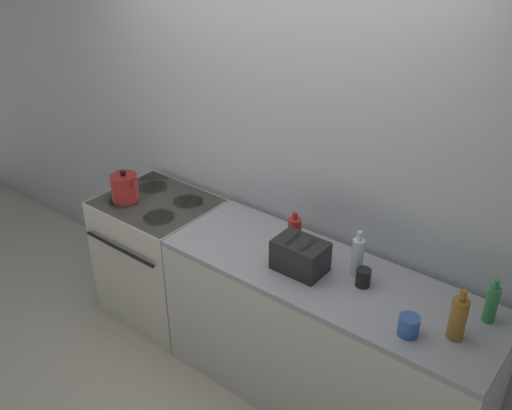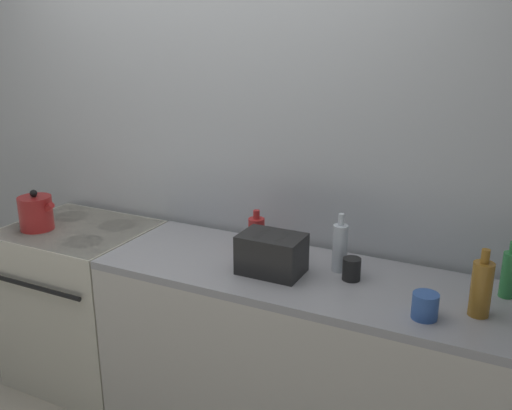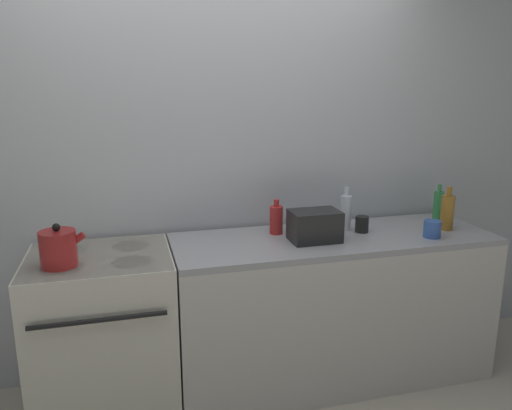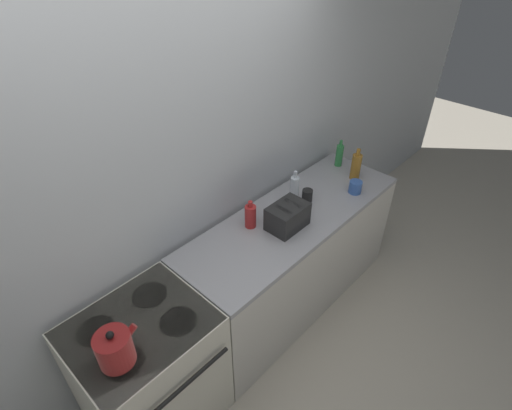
% 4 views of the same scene
% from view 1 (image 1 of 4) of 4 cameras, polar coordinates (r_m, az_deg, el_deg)
% --- Properties ---
extents(ground_plane, '(12.00, 12.00, 0.00)m').
position_cam_1_polar(ground_plane, '(3.80, -5.38, -16.49)').
color(ground_plane, beige).
extents(wall_back, '(8.00, 0.05, 2.60)m').
position_cam_1_polar(wall_back, '(3.49, 1.40, 5.28)').
color(wall_back, silver).
rests_on(wall_back, ground_plane).
extents(stove, '(0.74, 0.67, 0.90)m').
position_cam_1_polar(stove, '(4.04, -9.45, -5.10)').
color(stove, silver).
rests_on(stove, ground_plane).
extents(counter_block, '(1.89, 0.64, 0.90)m').
position_cam_1_polar(counter_block, '(3.38, 6.69, -13.12)').
color(counter_block, silver).
rests_on(counter_block, ground_plane).
extents(kettle, '(0.22, 0.17, 0.22)m').
position_cam_1_polar(kettle, '(3.84, -12.99, 1.74)').
color(kettle, maroon).
rests_on(kettle, stove).
extents(toaster, '(0.28, 0.19, 0.18)m').
position_cam_1_polar(toaster, '(3.07, 4.44, -5.08)').
color(toaster, black).
rests_on(toaster, counter_block).
extents(bottle_clear, '(0.06, 0.06, 0.27)m').
position_cam_1_polar(bottle_clear, '(3.06, 10.10, -5.09)').
color(bottle_clear, silver).
rests_on(bottle_clear, counter_block).
extents(bottle_green, '(0.06, 0.06, 0.24)m').
position_cam_1_polar(bottle_green, '(2.94, 22.49, -9.12)').
color(bottle_green, '#338C47').
rests_on(bottle_green, counter_block).
extents(bottle_amber, '(0.08, 0.08, 0.27)m').
position_cam_1_polar(bottle_amber, '(2.78, 19.55, -10.60)').
color(bottle_amber, '#9E6B23').
rests_on(bottle_amber, counter_block).
extents(bottle_red, '(0.08, 0.08, 0.21)m').
position_cam_1_polar(bottle_red, '(3.28, 3.86, -2.62)').
color(bottle_red, '#B72828').
rests_on(bottle_red, counter_block).
extents(cup_blue, '(0.10, 0.10, 0.10)m').
position_cam_1_polar(cup_blue, '(2.77, 15.02, -11.58)').
color(cup_blue, '#3860B2').
rests_on(cup_blue, counter_block).
extents(cup_black, '(0.08, 0.08, 0.10)m').
position_cam_1_polar(cup_black, '(3.02, 10.67, -7.14)').
color(cup_black, black).
rests_on(cup_black, counter_block).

